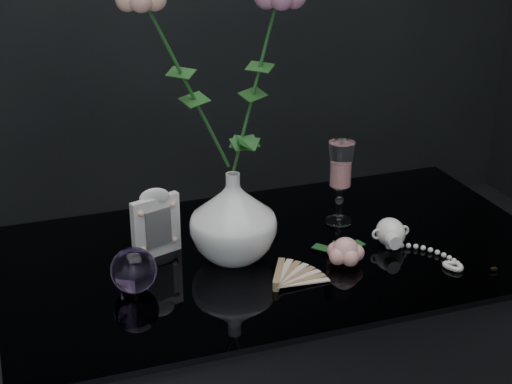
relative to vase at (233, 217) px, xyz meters
name	(u,v)px	position (x,y,z in m)	size (l,w,h in m)	color
vase	(233,217)	(0.00, 0.00, 0.00)	(0.16, 0.16, 0.17)	white
wine_glass	(340,183)	(0.25, 0.08, 0.00)	(0.05, 0.05, 0.18)	white
picture_frame	(156,222)	(-0.13, 0.06, -0.02)	(0.10, 0.08, 0.14)	white
paperweight	(134,270)	(-0.20, -0.06, -0.04)	(0.08, 0.08, 0.08)	#9C75BE
paper_fan	(276,285)	(0.03, -0.14, -0.07)	(0.20, 0.16, 0.02)	beige
loose_rose	(345,251)	(0.19, -0.09, -0.06)	(0.12, 0.15, 0.05)	#D9968C
pearl_jar	(391,231)	(0.31, -0.05, -0.06)	(0.19, 0.20, 0.06)	white
roses	(220,68)	(-0.02, 0.00, 0.28)	(0.32, 0.12, 0.40)	#E2A38B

